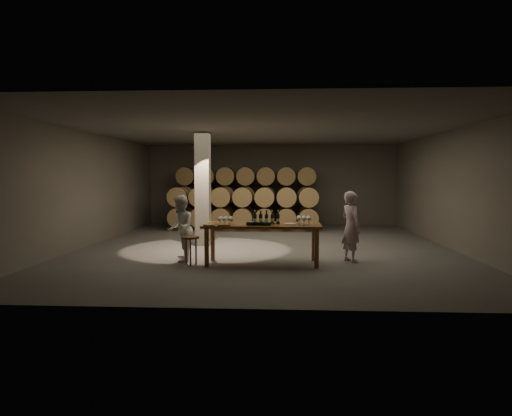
# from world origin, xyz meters

# --- Properties ---
(room) EXTENTS (12.00, 12.00, 12.00)m
(room) POSITION_xyz_m (-1.80, 0.20, 1.60)
(room) COLOR #565250
(room) RESTS_ON ground
(tasting_table) EXTENTS (2.60, 1.10, 0.90)m
(tasting_table) POSITION_xyz_m (0.00, -2.50, 0.80)
(tasting_table) COLOR brown
(tasting_table) RESTS_ON ground
(barrel_stack_back) EXTENTS (5.48, 0.95, 2.31)m
(barrel_stack_back) POSITION_xyz_m (-0.96, 5.20, 1.20)
(barrel_stack_back) COLOR #51341B
(barrel_stack_back) RESTS_ON ground
(barrel_stack_front) EXTENTS (5.48, 0.95, 1.57)m
(barrel_stack_front) POSITION_xyz_m (-0.96, 3.80, 0.83)
(barrel_stack_front) COLOR #51341B
(barrel_stack_front) RESTS_ON ground
(bottle_cluster) EXTENTS (0.60, 0.23, 0.30)m
(bottle_cluster) POSITION_xyz_m (0.09, -2.45, 1.01)
(bottle_cluster) COLOR black
(bottle_cluster) RESTS_ON tasting_table
(lying_bottles) EXTENTS (0.63, 0.08, 0.08)m
(lying_bottles) POSITION_xyz_m (-0.05, -2.85, 0.94)
(lying_bottles) COLOR black
(lying_bottles) RESTS_ON tasting_table
(glass_cluster_left) EXTENTS (0.30, 0.41, 0.16)m
(glass_cluster_left) POSITION_xyz_m (-0.82, -2.61, 1.02)
(glass_cluster_left) COLOR silver
(glass_cluster_left) RESTS_ON tasting_table
(glass_cluster_right) EXTENTS (0.31, 0.42, 0.18)m
(glass_cluster_right) POSITION_xyz_m (0.92, -2.59, 1.03)
(glass_cluster_right) COLOR silver
(glass_cluster_right) RESTS_ON tasting_table
(plate) EXTENTS (0.27, 0.27, 0.02)m
(plate) POSITION_xyz_m (0.62, -2.55, 0.91)
(plate) COLOR silver
(plate) RESTS_ON tasting_table
(notebook_near) EXTENTS (0.29, 0.26, 0.03)m
(notebook_near) POSITION_xyz_m (-0.81, -2.91, 0.92)
(notebook_near) COLOR olive
(notebook_near) RESTS_ON tasting_table
(notebook_corner) EXTENTS (0.30, 0.34, 0.03)m
(notebook_corner) POSITION_xyz_m (-1.14, -2.86, 0.91)
(notebook_corner) COLOR olive
(notebook_corner) RESTS_ON tasting_table
(pen) EXTENTS (0.12, 0.05, 0.01)m
(pen) POSITION_xyz_m (-0.76, -2.95, 0.91)
(pen) COLOR black
(pen) RESTS_ON tasting_table
(stool) EXTENTS (0.37, 0.37, 0.62)m
(stool) POSITION_xyz_m (-1.58, -2.68, 0.51)
(stool) COLOR #51341B
(stool) RESTS_ON ground
(person_man) EXTENTS (0.63, 0.71, 1.62)m
(person_man) POSITION_xyz_m (2.02, -2.14, 0.81)
(person_man) COLOR beige
(person_man) RESTS_ON ground
(person_woman) EXTENTS (0.71, 0.84, 1.53)m
(person_woman) POSITION_xyz_m (-1.89, -2.31, 0.76)
(person_woman) COLOR white
(person_woman) RESTS_ON ground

